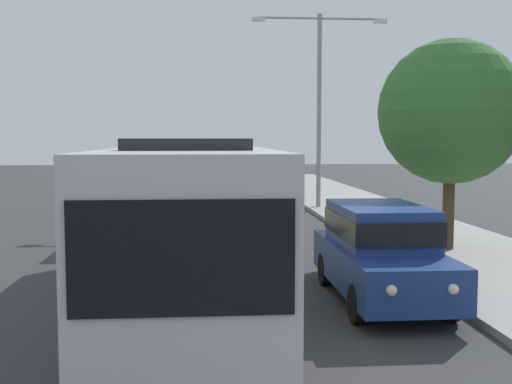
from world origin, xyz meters
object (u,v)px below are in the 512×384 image
Objects in this scene: bus_second_in_line at (198,176)px; streetlamp_mid at (319,90)px; bus_rear at (201,153)px; bus_fourth_in_line at (200,157)px; bus_lead at (192,217)px; box_truck_oncoming at (168,154)px; bus_middle at (200,163)px; roadside_tree at (451,112)px; white_suv at (380,249)px.

streetlamp_mid is at bearing 25.72° from bus_second_in_line.
bus_fourth_in_line is at bearing -90.00° from bus_rear.
bus_lead reaches higher than box_truck_oncoming.
bus_lead is 0.98× the size of bus_middle.
bus_second_in_line is 11.37m from roadside_tree.
box_truck_oncoming is at bearing 93.56° from bus_lead.
roadside_tree reaches higher than bus_lead.
roadside_tree is at bearing 55.85° from white_suv.
bus_second_in_line is 1.15× the size of bus_rear.
bus_lead and bus_fourth_in_line have the same top height.
box_truck_oncoming is 1.28× the size of roadside_tree.
bus_middle is 25.48m from box_truck_oncoming.
bus_fourth_in_line is 1.25× the size of streetlamp_mid.
streetlamp_mid is (5.40, 15.98, 3.68)m from bus_lead.
white_suv is at bearing -82.50° from box_truck_oncoming.
bus_lead and bus_second_in_line have the same top height.
roadside_tree reaches higher than bus_second_in_line.
bus_lead is at bearing -86.44° from box_truck_oncoming.
streetlamp_mid is at bearing 98.01° from roadside_tree.
bus_middle is at bearing 97.55° from white_suv.
streetlamp_mid reaches higher than bus_lead.
streetlamp_mid is 1.48× the size of roadside_tree.
bus_lead is 2.46× the size of white_suv.
bus_rear is at bearing 98.00° from roadside_tree.
bus_lead is at bearing -90.00° from bus_second_in_line.
bus_second_in_line is 41.02m from bus_rear.
bus_fourth_in_line is 12.76m from bus_rear.
roadside_tree is at bearing -51.18° from bus_second_in_line.
box_truck_oncoming is 0.87× the size of streetlamp_mid.
white_suv is at bearing -124.15° from roadside_tree.
bus_rear is 54.68m from white_suv.
white_suv is (3.70, -27.91, -0.66)m from bus_middle.
bus_middle is at bearing -90.00° from bus_fourth_in_line.
bus_second_in_line is 14.04m from white_suv.
bus_rear is 1.23× the size of streetlamp_mid.
bus_lead is at bearing -108.66° from streetlamp_mid.
bus_lead is 17.27m from streetlamp_mid.
white_suv is 6.54m from roadside_tree.
bus_rear is at bearing 98.00° from streetlamp_mid.
bus_second_in_line and bus_middle have the same top height.
bus_middle is at bearing -90.00° from bus_rear.
bus_middle is 26.64m from bus_rear.
bus_lead is 1.62× the size of box_truck_oncoming.
roadside_tree reaches higher than bus_rear.
bus_second_in_line is at bearing -90.00° from bus_rear.
white_suv is at bearing -84.94° from bus_fourth_in_line.
bus_middle is 13.89m from bus_fourth_in_line.
bus_lead is at bearing -90.00° from bus_middle.
roadside_tree is (3.29, 4.85, 2.90)m from white_suv.
roadside_tree is (6.99, -23.06, 2.24)m from bus_middle.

